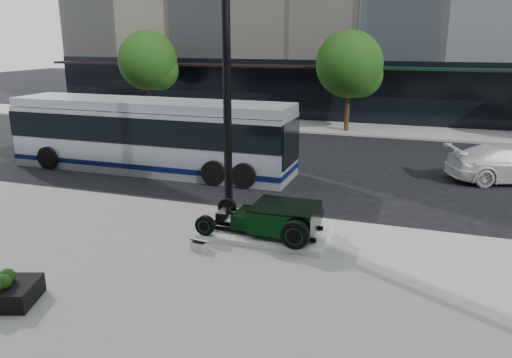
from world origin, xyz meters
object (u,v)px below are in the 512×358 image
(transit_bus, at_px, (151,135))
(white_sedan, at_px, (512,164))
(hot_rod, at_px, (277,218))
(lamppost, at_px, (227,92))

(transit_bus, height_order, white_sedan, transit_bus)
(hot_rod, relative_size, transit_bus, 0.27)
(hot_rod, distance_m, transit_bus, 9.22)
(hot_rod, distance_m, lamppost, 3.95)
(lamppost, height_order, white_sedan, lamppost)
(lamppost, relative_size, transit_bus, 0.67)
(white_sedan, bearing_deg, lamppost, 110.90)
(hot_rod, height_order, transit_bus, transit_bus)
(hot_rod, xyz_separation_m, white_sedan, (6.87, 8.62, 0.01))
(hot_rod, distance_m, white_sedan, 11.02)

